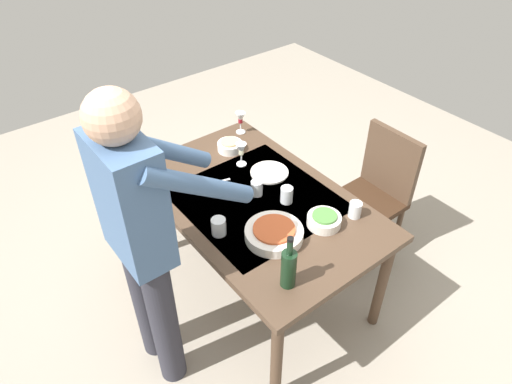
{
  "coord_description": "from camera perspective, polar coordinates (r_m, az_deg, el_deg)",
  "views": [
    {
      "loc": [
        -1.58,
        1.23,
        2.42
      ],
      "look_at": [
        0.0,
        0.0,
        0.79
      ],
      "focal_mm": 32.58,
      "sensor_mm": 36.0,
      "label": 1
    }
  ],
  "objects": [
    {
      "name": "serving_bowl_pasta",
      "position": [
        2.37,
        2.22,
        -5.05
      ],
      "size": [
        0.3,
        0.3,
        0.07
      ],
      "color": "white",
      "rests_on": "dining_table"
    },
    {
      "name": "water_cup_near_right",
      "position": [
        2.39,
        -4.61,
        -4.25
      ],
      "size": [
        0.08,
        0.08,
        0.09
      ],
      "primitive_type": "cylinder",
      "color": "silver",
      "rests_on": "dining_table"
    },
    {
      "name": "table_fork",
      "position": [
        2.73,
        -10.37,
        0.49
      ],
      "size": [
        0.05,
        0.18,
        0.0
      ],
      "primitive_type": "cube",
      "rotation": [
        0.0,
        0.0,
        -0.19
      ],
      "color": "silver",
      "rests_on": "dining_table"
    },
    {
      "name": "dining_table",
      "position": [
        2.66,
        -0.0,
        -2.09
      ],
      "size": [
        1.47,
        0.92,
        0.74
      ],
      "color": "#4C3828",
      "rests_on": "ground_plane"
    },
    {
      "name": "water_cup_far_right",
      "position": [
        2.62,
        0.09,
        0.5
      ],
      "size": [
        0.07,
        0.07,
        0.09
      ],
      "primitive_type": "cylinder",
      "color": "silver",
      "rests_on": "dining_table"
    },
    {
      "name": "wine_glass_right",
      "position": [
        2.82,
        -1.83,
        5.14
      ],
      "size": [
        0.07,
        0.07,
        0.15
      ],
      "color": "white",
      "rests_on": "dining_table"
    },
    {
      "name": "side_bowl_bread",
      "position": [
        3.0,
        -3.23,
        5.71
      ],
      "size": [
        0.16,
        0.16,
        0.07
      ],
      "color": "white",
      "rests_on": "dining_table"
    },
    {
      "name": "ground_plane",
      "position": [
        3.14,
        -0.0,
        -11.26
      ],
      "size": [
        6.0,
        6.0,
        0.0
      ],
      "primitive_type": "plane",
      "color": "#9E9384"
    },
    {
      "name": "table_knife",
      "position": [
        2.74,
        -5.17,
        1.11
      ],
      "size": [
        0.07,
        0.2,
        0.0
      ],
      "primitive_type": "cube",
      "rotation": [
        0.0,
        0.0,
        -0.27
      ],
      "color": "silver",
      "rests_on": "dining_table"
    },
    {
      "name": "dinner_plate_near",
      "position": [
        2.8,
        1.66,
        2.43
      ],
      "size": [
        0.23,
        0.23,
        0.01
      ],
      "primitive_type": "cylinder",
      "color": "white",
      "rests_on": "dining_table"
    },
    {
      "name": "person_server",
      "position": [
        2.14,
        -13.76,
        -5.33
      ],
      "size": [
        0.42,
        0.61,
        1.69
      ],
      "color": "#2D2D38",
      "rests_on": "ground_plane"
    },
    {
      "name": "chair_near",
      "position": [
        3.13,
        14.58,
        0.44
      ],
      "size": [
        0.4,
        0.4,
        0.91
      ],
      "color": "#352114",
      "rests_on": "ground_plane"
    },
    {
      "name": "water_cup_far_left",
      "position": [
        2.53,
        12.07,
        -2.13
      ],
      "size": [
        0.07,
        0.07,
        0.09
      ],
      "primitive_type": "cylinder",
      "color": "silver",
      "rests_on": "dining_table"
    },
    {
      "name": "side_bowl_salad",
      "position": [
        2.46,
        8.36,
        -3.4
      ],
      "size": [
        0.18,
        0.18,
        0.07
      ],
      "color": "white",
      "rests_on": "dining_table"
    },
    {
      "name": "wine_glass_left",
      "position": [
        3.14,
        -1.93,
        8.96
      ],
      "size": [
        0.07,
        0.07,
        0.15
      ],
      "color": "white",
      "rests_on": "dining_table"
    },
    {
      "name": "wine_bottle",
      "position": [
        2.11,
        4.02,
        -9.25
      ],
      "size": [
        0.07,
        0.07,
        0.3
      ],
      "color": "black",
      "rests_on": "dining_table"
    },
    {
      "name": "water_cup_near_left",
      "position": [
        2.57,
        3.78,
        -0.35
      ],
      "size": [
        0.07,
        0.07,
        0.1
      ],
      "primitive_type": "cylinder",
      "color": "silver",
      "rests_on": "dining_table"
    }
  ]
}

